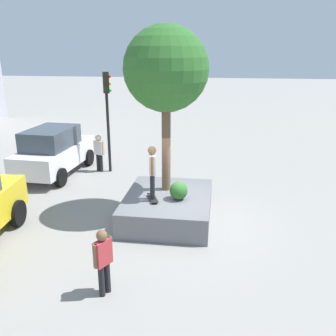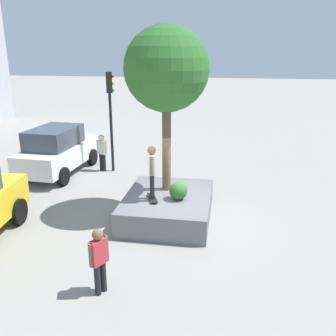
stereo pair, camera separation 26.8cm
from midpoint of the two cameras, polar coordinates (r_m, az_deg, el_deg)
The scene contains 10 objects.
ground_plane at distance 11.59m, azimuth 2.06°, elevation -8.35°, with size 120.00×120.00×0.00m, color gray.
planter_ledge at distance 11.70m, azimuth 0.66°, elevation -5.99°, with size 3.33×2.65×0.77m, color slate.
plaza_tree at distance 11.24m, azimuth 0.47°, elevation 14.98°, with size 2.56×2.56×5.09m.
boxwood_shrub at distance 11.17m, azimuth 2.31°, elevation -3.54°, with size 0.55×0.55×0.55m, color #2D6628.
skateboard at distance 11.21m, azimuth -1.76°, elevation -4.65°, with size 0.82×0.49×0.07m.
skateboarder at distance 10.88m, azimuth -1.81°, elevation -0.05°, with size 0.54×0.27×1.61m.
police_car at distance 16.32m, azimuth -16.35°, elevation 2.66°, with size 4.45×2.24×2.02m.
traffic_light_corner at distance 15.77m, azimuth -8.44°, elevation 9.69°, with size 0.35×0.37×4.25m.
bystander_watching at distance 8.21m, azimuth -9.72°, elevation -13.46°, with size 0.48×0.35×1.55m.
pedestrian_crossing at distance 16.25m, azimuth -9.74°, elevation 2.75°, with size 0.34×0.51×1.63m.
Camera 2 is at (-10.28, -1.42, 5.15)m, focal length 39.28 mm.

